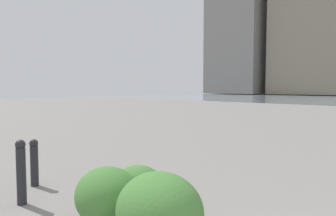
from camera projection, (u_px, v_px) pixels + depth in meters
building_annex at (331, 20)px, 60.50m from camera, size 17.84×15.32×27.31m
building_highrise at (244, 0)px, 68.83m from camera, size 11.66×12.88×41.47m
bollard_near at (21, 171)px, 4.26m from camera, size 0.13×0.13×0.86m
bollard_mid at (34, 162)px, 5.05m from camera, size 0.13×0.13×0.73m
shrub_round at (159, 211)px, 3.08m from camera, size 0.88×0.79×0.74m
shrub_wide at (107, 196)px, 3.63m from camera, size 0.77×0.70×0.66m
shrub_tall at (139, 190)px, 3.95m from camera, size 0.70×0.63×0.59m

